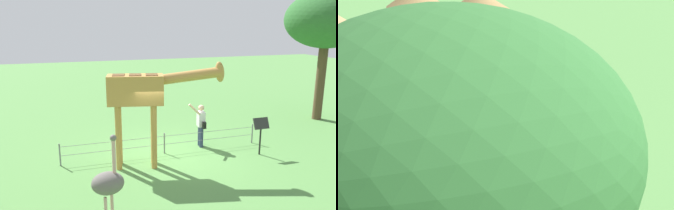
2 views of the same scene
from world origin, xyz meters
The scene contains 7 objects.
ground_plane centered at (0.00, 0.00, 0.00)m, with size 60.00×60.00×0.00m, color #568E47.
giraffe centered at (-0.88, -0.58, 2.32)m, with size 3.64×1.28×3.35m.
visitor centered at (1.48, 0.50, 0.90)m, with size 0.68×0.59×1.69m.
ostrich centered at (-2.52, -3.84, 1.18)m, with size 0.70×0.56×2.25m.
tree_northeast centered at (8.22, 2.22, 4.56)m, with size 3.67×3.67×5.89m.
info_sign centered at (3.13, -0.87, 0.95)m, with size 0.56×0.21×1.32m.
wire_fence centered at (0.00, 0.24, 0.40)m, with size 7.05×0.05×0.75m.
Camera 1 is at (-3.37, -10.61, 4.53)m, focal length 36.74 mm.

